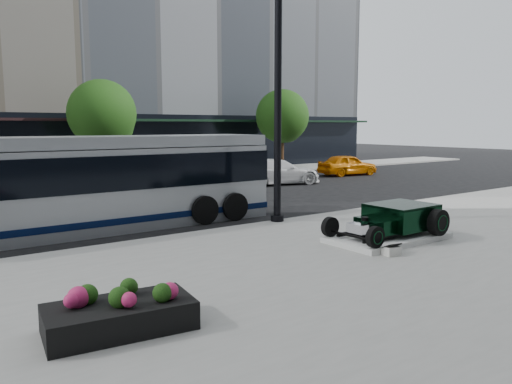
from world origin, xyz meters
TOP-DOWN VIEW (x-y plane):
  - ground at (0.00, 0.00)m, footprint 120.00×120.00m
  - sidewalk_near at (0.00, -10.50)m, footprint 70.00×17.00m
  - sidewalk_far at (0.00, 14.00)m, footprint 70.00×4.00m
  - street_trees at (1.15, 13.07)m, footprint 29.80×3.80m
  - display_plinth at (2.19, -6.17)m, footprint 3.40×1.80m
  - hot_rod at (2.52, -6.17)m, footprint 3.22×2.00m
  - info_plaque at (0.97, -7.28)m, footprint 0.44×0.36m
  - lamppost at (1.45, -2.20)m, footprint 0.44×0.44m
  - flower_planter at (-6.05, -7.74)m, footprint 2.33×1.38m
  - transit_bus at (-3.86, 0.56)m, footprint 12.12×2.88m
  - white_sedan at (8.56, 6.70)m, footprint 5.21×2.96m
  - yellow_taxi at (15.46, 7.97)m, footprint 4.25×2.14m

SIDE VIEW (x-z plane):
  - ground at x=0.00m, z-range 0.00..0.00m
  - sidewalk_near at x=0.00m, z-range 0.00..0.12m
  - sidewalk_far at x=0.00m, z-range 0.00..0.12m
  - display_plinth at x=2.19m, z-range 0.12..0.27m
  - info_plaque at x=0.97m, z-range 0.09..0.40m
  - flower_planter at x=-6.05m, z-range 0.02..0.74m
  - yellow_taxi at x=15.46m, z-range 0.00..1.39m
  - hot_rod at x=2.52m, z-range 0.29..1.10m
  - white_sedan at x=8.56m, z-range 0.00..1.42m
  - transit_bus at x=-3.86m, z-range 0.02..2.95m
  - street_trees at x=1.15m, z-range 0.92..6.62m
  - lamppost at x=1.45m, z-range -0.18..7.73m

